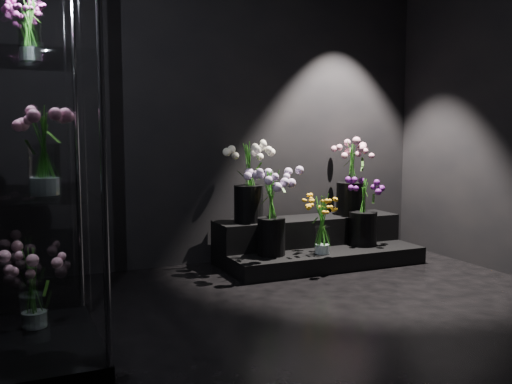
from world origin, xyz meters
TOP-DOWN VIEW (x-y plane):
  - floor at (0.00, 0.00)m, footprint 4.00×4.00m
  - wall_back at (0.00, 2.00)m, footprint 4.00×0.00m
  - display_riser at (0.75, 1.65)m, footprint 1.76×0.78m
  - display_case at (-1.67, 0.30)m, footprint 0.62×1.03m
  - bouquet_orange_bells at (0.65, 1.32)m, footprint 0.31×0.31m
  - bouquet_lilac at (0.23, 1.45)m, footprint 0.44×0.44m
  - bouquet_purple at (1.17, 1.49)m, footprint 0.40×0.40m
  - bouquet_cream_roses at (0.15, 1.75)m, footprint 0.50×0.50m
  - bouquet_pink_roses at (1.20, 1.74)m, footprint 0.46×0.46m
  - bouquet_case_pink at (-1.61, 0.12)m, footprint 0.36×0.36m
  - bouquet_case_magenta at (-1.64, 0.43)m, footprint 0.23×0.23m
  - bouquet_case_base_pink at (-1.67, 0.51)m, footprint 0.40×0.40m

SIDE VIEW (x-z plane):
  - floor at x=0.00m, z-range 0.00..0.00m
  - display_riser at x=0.75m, z-range -0.03..0.36m
  - bouquet_case_base_pink at x=-1.67m, z-range 0.12..0.56m
  - bouquet_orange_bells at x=0.65m, z-range 0.16..0.66m
  - bouquet_purple at x=1.17m, z-range 0.18..0.80m
  - bouquet_lilac at x=0.23m, z-range 0.21..0.94m
  - bouquet_pink_roses at x=1.20m, z-range 0.43..1.13m
  - bouquet_cream_roses at x=0.15m, z-range 0.45..1.14m
  - bouquet_case_pink at x=-1.61m, z-range 0.89..1.32m
  - display_case at x=-1.67m, z-range 0.00..2.26m
  - wall_back at x=0.00m, z-range -0.60..3.40m
  - bouquet_case_magenta at x=-1.64m, z-range 1.55..1.90m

